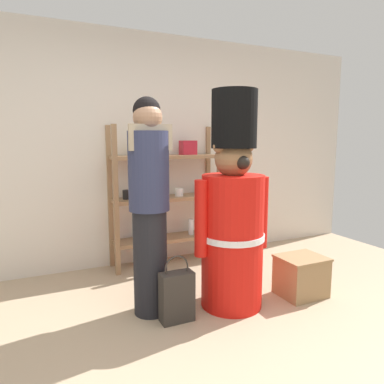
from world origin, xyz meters
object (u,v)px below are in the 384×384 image
at_px(shopping_bag, 177,296).
at_px(display_crate, 301,276).
at_px(teddy_bear_guard, 233,217).
at_px(person_shopper, 149,202).
at_px(merchandise_shelf, 166,194).

height_order(shopping_bag, display_crate, shopping_bag).
height_order(teddy_bear_guard, shopping_bag, teddy_bear_guard).
bearing_deg(shopping_bag, display_crate, -1.93).
xyz_separation_m(teddy_bear_guard, person_shopper, (-0.68, 0.16, 0.15)).
height_order(merchandise_shelf, display_crate, merchandise_shelf).
relative_size(person_shopper, shopping_bag, 3.26).
relative_size(teddy_bear_guard, person_shopper, 1.04).
bearing_deg(merchandise_shelf, display_crate, -59.45).
distance_m(person_shopper, display_crate, 1.57).
bearing_deg(merchandise_shelf, teddy_bear_guard, -84.57).
xyz_separation_m(shopping_bag, display_crate, (1.22, -0.04, -0.02)).
relative_size(merchandise_shelf, shopping_bag, 2.95).
height_order(teddy_bear_guard, person_shopper, teddy_bear_guard).
bearing_deg(merchandise_shelf, person_shopper, -117.03).
relative_size(teddy_bear_guard, display_crate, 4.40).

